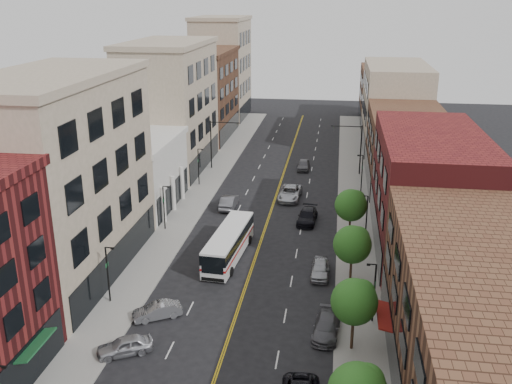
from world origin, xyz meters
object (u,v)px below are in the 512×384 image
at_px(car_parked_far, 320,269).
at_px(car_parked_mid, 326,327).
at_px(car_lane_behind, 229,202).
at_px(car_lane_c, 304,165).
at_px(car_lane_b, 290,193).
at_px(car_angle_a, 125,346).
at_px(car_lane_a, 307,216).
at_px(car_angle_b, 157,311).
at_px(city_bus, 229,242).

bearing_deg(car_parked_far, car_parked_mid, -84.80).
distance_m(car_lane_behind, car_lane_c, 19.38).
relative_size(car_parked_far, car_lane_behind, 0.89).
bearing_deg(car_lane_b, car_angle_a, -101.71).
height_order(car_parked_mid, car_lane_b, car_lane_b).
height_order(car_parked_mid, car_lane_a, car_lane_a).
distance_m(car_angle_a, car_parked_mid, 15.22).
height_order(car_angle_b, car_lane_behind, car_lane_behind).
relative_size(city_bus, car_angle_a, 2.81).
bearing_deg(car_parked_far, car_angle_b, -143.76).
bearing_deg(car_angle_a, car_parked_mid, 79.57).
bearing_deg(car_lane_c, city_bus, -98.95).
distance_m(car_parked_mid, car_parked_far, 9.77).
distance_m(car_angle_b, car_lane_c, 44.25).
height_order(car_lane_behind, car_lane_c, car_lane_behind).
height_order(car_parked_far, car_lane_b, car_lane_b).
xyz_separation_m(car_angle_b, car_lane_b, (8.13, 30.06, 0.16)).
xyz_separation_m(car_angle_a, car_lane_a, (11.67, 27.44, 0.04)).
xyz_separation_m(car_angle_b, car_lane_c, (9.02, 43.32, 0.09)).
relative_size(car_angle_a, car_lane_c, 0.93).
relative_size(car_angle_b, car_lane_b, 0.67).
xyz_separation_m(car_lane_behind, car_lane_b, (7.14, 4.38, 0.01)).
bearing_deg(car_lane_behind, car_lane_a, 161.08).
relative_size(city_bus, car_angle_b, 2.89).
xyz_separation_m(car_angle_a, car_lane_c, (9.86, 48.40, 0.05)).
height_order(city_bus, car_lane_a, city_bus).
bearing_deg(car_lane_a, car_lane_behind, 165.66).
bearing_deg(car_parked_far, car_angle_a, -133.26).
bearing_deg(car_angle_b, city_bus, 133.00).
height_order(car_angle_a, car_lane_b, car_lane_b).
distance_m(car_parked_far, car_lane_b, 21.27).
relative_size(car_angle_b, car_lane_behind, 0.81).
bearing_deg(city_bus, car_angle_b, -102.57).
relative_size(car_lane_behind, car_lane_c, 1.12).
distance_m(car_angle_a, car_lane_a, 29.82).
bearing_deg(car_lane_c, car_lane_b, -93.07).
xyz_separation_m(car_angle_a, car_parked_far, (13.63, 14.39, 0.04)).
xyz_separation_m(city_bus, car_parked_far, (9.15, -2.57, -0.95)).
bearing_deg(car_lane_c, car_angle_b, -101.00).
distance_m(car_angle_b, car_lane_b, 31.14).
bearing_deg(city_bus, car_lane_b, 80.56).
bearing_deg(car_angle_a, car_lane_a, 128.70).
bearing_deg(city_bus, car_parked_mid, -46.44).
height_order(city_bus, car_parked_mid, city_bus).
height_order(car_angle_a, car_lane_behind, car_lane_behind).
height_order(car_parked_mid, car_lane_behind, car_lane_behind).
xyz_separation_m(car_parked_far, car_lane_c, (-3.77, 34.00, 0.01)).
relative_size(car_angle_a, car_lane_b, 0.69).
bearing_deg(car_lane_c, car_lane_behind, -113.70).
bearing_deg(city_bus, car_lane_behind, 105.30).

